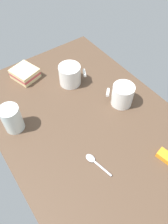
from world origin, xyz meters
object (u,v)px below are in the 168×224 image
coffee_mug_black (70,75)px  sandwich_main (25,73)px  glass_of_milk (12,119)px  spoon (95,162)px  coffee_mug_milky (122,95)px

coffee_mug_black → sandwich_main: (14.58, 14.39, -2.34)cm
coffee_mug_black → sandwich_main: size_ratio=0.92×
glass_of_milk → spoon: bearing=-151.6°
coffee_mug_black → coffee_mug_milky: (-21.73, -10.24, 0.09)cm
coffee_mug_black → glass_of_milk: 30.69cm
sandwich_main → spoon: size_ratio=1.17×
coffee_mug_milky → glass_of_milk: 42.24cm
glass_of_milk → spoon: 32.50cm
coffee_mug_black → coffee_mug_milky: coffee_mug_milky is taller
sandwich_main → glass_of_milk: (-22.46, 15.27, 2.68)cm
coffee_mug_milky → spoon: size_ratio=0.93×
coffee_mug_black → coffee_mug_milky: size_ratio=1.16×
sandwich_main → glass_of_milk: glass_of_milk is taller
spoon → coffee_mug_milky: bearing=-59.5°
sandwich_main → coffee_mug_black: bearing=-135.4°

